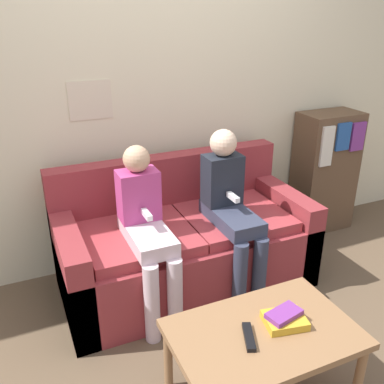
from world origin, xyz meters
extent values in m
plane|color=brown|center=(0.00, 0.00, 0.00)|extent=(10.00, 10.00, 0.00)
cube|color=beige|center=(0.00, 1.00, 1.30)|extent=(8.00, 0.06, 2.60)
cube|color=beige|center=(-0.46, 0.97, 1.23)|extent=(0.28, 0.00, 0.25)
cube|color=maroon|center=(0.00, 0.48, 0.22)|extent=(1.66, 0.79, 0.44)
cube|color=maroon|center=(0.00, 0.80, 0.64)|extent=(1.66, 0.14, 0.41)
cube|color=maroon|center=(-0.76, 0.48, 0.30)|extent=(0.14, 0.79, 0.60)
cube|color=maroon|center=(0.76, 0.48, 0.30)|extent=(0.14, 0.79, 0.60)
cube|color=#A1343A|center=(-0.34, 0.44, 0.47)|extent=(0.67, 0.63, 0.07)
cube|color=#A1343A|center=(0.34, 0.44, 0.47)|extent=(0.67, 0.63, 0.07)
cube|color=#8E6642|center=(-0.05, -0.55, 0.40)|extent=(0.85, 0.55, 0.04)
cylinder|color=#8E6642|center=(0.34, -0.78, 0.19)|extent=(0.04, 0.04, 0.39)
cylinder|color=#8E6642|center=(-0.43, -0.31, 0.19)|extent=(0.04, 0.04, 0.39)
cylinder|color=#8E6642|center=(0.34, -0.31, 0.19)|extent=(0.04, 0.04, 0.39)
cylinder|color=silver|center=(-0.39, 0.05, 0.25)|extent=(0.09, 0.09, 0.51)
cylinder|color=silver|center=(-0.25, 0.05, 0.25)|extent=(0.09, 0.09, 0.51)
cube|color=silver|center=(-0.32, 0.31, 0.55)|extent=(0.23, 0.50, 0.09)
cube|color=#B73D7F|center=(-0.32, 0.45, 0.75)|extent=(0.24, 0.16, 0.31)
sphere|color=tan|center=(-0.32, 0.45, 0.98)|extent=(0.16, 0.16, 0.16)
cube|color=white|center=(-0.32, 0.30, 0.69)|extent=(0.03, 0.12, 0.03)
cylinder|color=#33384C|center=(0.18, 0.05, 0.25)|extent=(0.09, 0.09, 0.51)
cylinder|color=#33384C|center=(0.32, 0.05, 0.25)|extent=(0.09, 0.09, 0.51)
cube|color=#33384C|center=(0.25, 0.31, 0.55)|extent=(0.23, 0.50, 0.09)
cube|color=#1E232D|center=(0.25, 0.45, 0.76)|extent=(0.24, 0.16, 0.33)
sphere|color=beige|center=(0.25, 0.45, 1.01)|extent=(0.17, 0.17, 0.17)
cube|color=white|center=(0.25, 0.30, 0.69)|extent=(0.03, 0.12, 0.03)
cube|color=black|center=(-0.14, -0.56, 0.43)|extent=(0.10, 0.17, 0.02)
cube|color=gold|center=(0.07, -0.54, 0.44)|extent=(0.22, 0.18, 0.04)
cube|color=#7A3389|center=(0.06, -0.54, 0.47)|extent=(0.19, 0.13, 0.03)
cube|color=brown|center=(1.41, 0.80, 0.51)|extent=(0.49, 0.30, 1.01)
cube|color=silver|center=(1.26, 0.65, 0.79)|extent=(0.11, 0.02, 0.32)
cube|color=#23519E|center=(1.41, 0.65, 0.85)|extent=(0.13, 0.02, 0.22)
cube|color=#7A3389|center=(1.56, 0.65, 0.84)|extent=(0.13, 0.02, 0.23)
camera|label=1|loc=(-0.98, -1.82, 1.79)|focal=40.00mm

